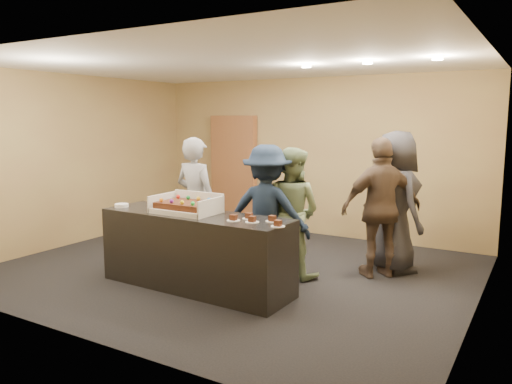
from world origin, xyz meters
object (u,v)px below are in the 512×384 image
at_px(storage_cabinet, 234,171).
at_px(plate_stack, 122,205).
at_px(person_navy_man, 267,212).
at_px(person_brown_extra, 381,208).
at_px(sheet_cake, 186,205).
at_px(serving_counter, 196,251).
at_px(person_sage_man, 291,212).
at_px(person_server_grey, 196,201).
at_px(person_dark_suit, 395,202).
at_px(cake_box, 188,208).

distance_m(storage_cabinet, plate_stack, 3.41).
height_order(person_navy_man, person_brown_extra, person_brown_extra).
bearing_deg(storage_cabinet, plate_stack, -81.52).
bearing_deg(sheet_cake, storage_cabinet, 113.97).
height_order(serving_counter, person_sage_man, person_sage_man).
distance_m(plate_stack, person_brown_extra, 3.29).
xyz_separation_m(person_server_grey, person_dark_suit, (2.44, 1.08, 0.05)).
bearing_deg(person_dark_suit, person_brown_extra, 119.16).
bearing_deg(person_sage_man, person_navy_man, 53.57).
relative_size(sheet_cake, person_server_grey, 0.37).
xyz_separation_m(person_brown_extra, person_dark_suit, (0.08, 0.33, 0.04)).
relative_size(storage_cabinet, person_server_grey, 1.17).
distance_m(serving_counter, person_navy_man, 1.01).
bearing_deg(serving_counter, person_server_grey, 128.34).
bearing_deg(person_brown_extra, person_navy_man, -8.18).
bearing_deg(plate_stack, cake_box, 8.47).
height_order(plate_stack, person_navy_man, person_navy_man).
bearing_deg(sheet_cake, person_server_grey, 120.27).
distance_m(cake_box, sheet_cake, 0.06).
xyz_separation_m(cake_box, plate_stack, (-0.94, -0.14, -0.03)).
distance_m(person_sage_man, person_dark_suit, 1.40).
xyz_separation_m(cake_box, person_sage_man, (0.88, 0.98, -0.12)).
xyz_separation_m(storage_cabinet, person_dark_suit, (3.42, -1.37, -0.10)).
relative_size(storage_cabinet, person_sage_man, 1.25).
height_order(serving_counter, sheet_cake, sheet_cake).
relative_size(cake_box, person_navy_man, 0.45).
distance_m(cake_box, plate_stack, 0.96).
bearing_deg(person_server_grey, person_dark_suit, -152.61).
height_order(person_sage_man, person_navy_man, person_navy_man).
xyz_separation_m(cake_box, person_server_grey, (-0.47, 0.77, -0.07)).
bearing_deg(plate_stack, storage_cabinet, 98.48).
height_order(serving_counter, person_dark_suit, person_dark_suit).
xyz_separation_m(person_server_grey, person_navy_man, (1.14, -0.05, -0.03)).
bearing_deg(person_dark_suit, person_sage_man, 81.75).
bearing_deg(plate_stack, person_navy_man, 28.20).
height_order(person_sage_man, person_dark_suit, person_dark_suit).
bearing_deg(sheet_cake, person_dark_suit, 43.62).
height_order(cake_box, person_sage_man, person_sage_man).
xyz_separation_m(cake_box, sheet_cake, (-0.00, -0.03, 0.05)).
distance_m(storage_cabinet, sheet_cake, 3.56).
relative_size(storage_cabinet, cake_box, 2.73).
height_order(person_server_grey, person_brown_extra, person_brown_extra).
xyz_separation_m(serving_counter, person_dark_suit, (1.84, 1.88, 0.48)).
bearing_deg(plate_stack, sheet_cake, 6.81).
distance_m(storage_cabinet, person_navy_man, 3.28).
distance_m(plate_stack, person_server_grey, 1.03).
distance_m(person_brown_extra, person_dark_suit, 0.34).
height_order(serving_counter, plate_stack, plate_stack).
height_order(storage_cabinet, person_server_grey, storage_cabinet).
xyz_separation_m(cake_box, person_brown_extra, (1.89, 1.52, -0.06)).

